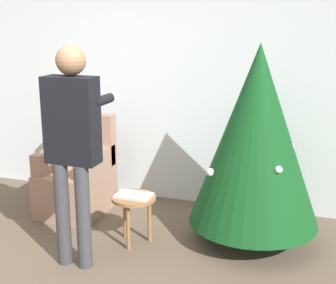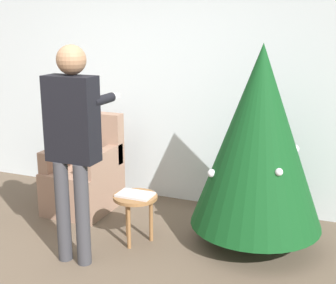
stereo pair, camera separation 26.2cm
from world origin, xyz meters
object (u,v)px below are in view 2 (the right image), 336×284
Objects in this scene: armchair at (85,177)px; person_standing at (72,135)px; side_stool at (135,203)px; christmas_tree at (259,137)px.

person_standing is at bearing -61.19° from armchair.
armchair is at bearing 118.81° from person_standing.
side_stool is (0.32, 0.47, -0.72)m from person_standing.
armchair is at bearing 148.55° from side_stool.
person_standing is 3.99× the size of side_stool.
person_standing is (0.56, -1.01, 0.75)m from armchair.
armchair is 1.37m from person_standing.
person_standing is (-1.35, -0.87, 0.10)m from christmas_tree.
christmas_tree is 1.60m from person_standing.
christmas_tree is at bearing 21.21° from side_stool.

